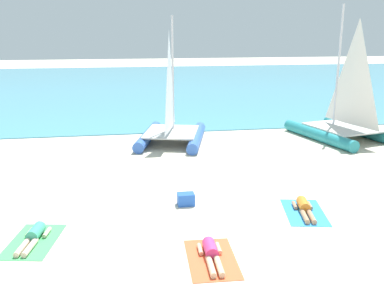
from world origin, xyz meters
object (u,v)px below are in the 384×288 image
object	(u,v)px
sailboat_teal	(343,120)
sunbather_center_right	(304,207)
sailboat_blue	(172,125)
towel_center_left	(212,259)
sunbather_leftmost	(34,235)
towel_leftmost	(34,241)
cooler_box	(186,199)
towel_center_right	(304,212)
sunbather_center_left	(211,252)

from	to	relation	value
sailboat_teal	sunbather_center_right	xyz separation A→B (m)	(-5.30, -7.85, -0.79)
sunbather_center_right	sailboat_blue	bearing A→B (deg)	120.23
sailboat_blue	towel_center_left	size ratio (longest dim) A/B	2.99
sunbather_leftmost	sunbather_center_right	xyz separation A→B (m)	(7.35, 0.55, 0.00)
sunbather_center_right	towel_leftmost	bearing A→B (deg)	-163.29
towel_center_left	cooler_box	world-z (taller)	cooler_box
towel_center_right	cooler_box	world-z (taller)	cooler_box
sunbather_leftmost	cooler_box	bearing A→B (deg)	31.97
towel_leftmost	sailboat_blue	bearing A→B (deg)	63.33
sailboat_blue	sailboat_teal	distance (m)	8.12
sunbather_center_right	towel_center_right	bearing A→B (deg)	-90.00
sailboat_teal	sunbather_center_right	bearing A→B (deg)	-137.31
towel_leftmost	sunbather_center_right	distance (m)	7.39
towel_center_left	sunbather_center_left	xyz separation A→B (m)	(0.00, 0.07, 0.13)
towel_center_right	cooler_box	size ratio (longest dim) A/B	3.80
towel_center_left	sunbather_center_right	distance (m)	3.86
sailboat_teal	towel_leftmost	xyz separation A→B (m)	(-12.66, -8.46, -0.92)
towel_center_left	towel_center_right	distance (m)	3.81
towel_center_left	towel_leftmost	bearing A→B (deg)	159.40
sailboat_blue	sunbather_center_right	size ratio (longest dim) A/B	3.65
sailboat_teal	cooler_box	size ratio (longest dim) A/B	12.43
towel_leftmost	towel_center_right	world-z (taller)	same
sailboat_blue	towel_center_left	xyz separation A→B (m)	(-0.39, -10.65, -0.84)
sunbather_leftmost	cooler_box	distance (m)	4.37
towel_center_left	towel_center_right	bearing A→B (deg)	33.71
sailboat_blue	towel_center_right	world-z (taller)	sailboat_blue
sailboat_blue	towel_center_left	distance (m)	10.69
towel_leftmost	sunbather_leftmost	bearing A→B (deg)	79.54
sailboat_blue	sunbather_leftmost	xyz separation A→B (m)	(-4.55, -9.02, -0.72)
sunbather_center_left	towel_center_right	bearing A→B (deg)	35.75
sailboat_teal	cooler_box	xyz separation A→B (m)	(-8.58, -6.79, -0.75)
sailboat_blue	cooler_box	xyz separation A→B (m)	(-0.48, -7.41, -0.67)
sunbather_center_right	cooler_box	size ratio (longest dim) A/B	3.12
towel_center_right	sailboat_blue	bearing A→B (deg)	108.06
sailboat_teal	towel_leftmost	bearing A→B (deg)	-159.52
towel_center_right	cooler_box	bearing A→B (deg)	161.05
sunbather_center_right	sailboat_teal	bearing A→B (deg)	67.92
towel_center_right	towel_leftmost	bearing A→B (deg)	-175.74
sunbather_center_left	sunbather_center_right	bearing A→B (deg)	36.46
towel_center_right	sailboat_teal	bearing A→B (deg)	56.11
towel_center_right	towel_center_left	bearing A→B (deg)	-146.29
sunbather_leftmost	sunbather_center_right	size ratio (longest dim) A/B	1.00
towel_center_left	cooler_box	xyz separation A→B (m)	(-0.09, 3.24, 0.17)
towel_center_left	sunbather_center_left	size ratio (longest dim) A/B	1.21
sunbather_center_left	towel_center_left	bearing A→B (deg)	-90.00
sailboat_blue	sunbather_center_right	bearing A→B (deg)	-56.59
sailboat_blue	sunbather_center_left	world-z (taller)	sailboat_blue
sunbather_center_right	cooler_box	world-z (taller)	cooler_box
sunbather_leftmost	sunbather_center_left	distance (m)	4.45
sailboat_blue	towel_leftmost	world-z (taller)	sailboat_blue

